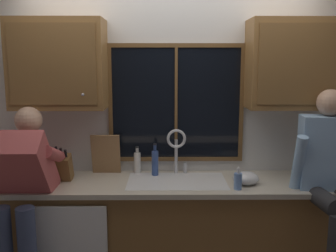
% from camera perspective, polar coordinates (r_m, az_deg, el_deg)
% --- Properties ---
extents(back_wall, '(5.64, 0.12, 2.55)m').
position_cam_1_polar(back_wall, '(3.33, 0.30, -0.69)').
color(back_wall, silver).
rests_on(back_wall, floor).
extents(window_glass, '(1.10, 0.02, 0.95)m').
position_cam_1_polar(window_glass, '(3.22, 1.24, 3.48)').
color(window_glass, black).
extents(window_frame_top, '(1.17, 0.02, 0.04)m').
position_cam_1_polar(window_frame_top, '(3.20, 1.28, 12.26)').
color(window_frame_top, brown).
extents(window_frame_bottom, '(1.17, 0.02, 0.04)m').
position_cam_1_polar(window_frame_bottom, '(3.30, 1.22, -5.07)').
color(window_frame_bottom, brown).
extents(window_frame_left, '(0.03, 0.02, 0.95)m').
position_cam_1_polar(window_frame_left, '(3.25, -8.83, 3.41)').
color(window_frame_left, brown).
extents(window_frame_right, '(0.03, 0.02, 0.95)m').
position_cam_1_polar(window_frame_right, '(3.28, 11.22, 3.40)').
color(window_frame_right, brown).
extents(window_mullion_center, '(0.02, 0.02, 0.95)m').
position_cam_1_polar(window_mullion_center, '(3.21, 1.25, 3.45)').
color(window_mullion_center, brown).
extents(lower_cabinet_run, '(3.24, 0.58, 0.88)m').
position_cam_1_polar(lower_cabinet_run, '(3.25, 0.38, -16.45)').
color(lower_cabinet_run, brown).
rests_on(lower_cabinet_run, floor).
extents(countertop, '(3.30, 0.62, 0.04)m').
position_cam_1_polar(countertop, '(3.06, 0.39, -8.86)').
color(countertop, beige).
rests_on(countertop, lower_cabinet_run).
extents(upper_cabinet_left, '(0.75, 0.36, 0.72)m').
position_cam_1_polar(upper_cabinet_left, '(3.16, -16.45, 9.05)').
color(upper_cabinet_left, olive).
extents(upper_cabinet_right, '(0.75, 0.36, 0.72)m').
position_cam_1_polar(upper_cabinet_right, '(3.22, 18.84, 8.94)').
color(upper_cabinet_right, olive).
extents(sink, '(0.80, 0.46, 0.21)m').
position_cam_1_polar(sink, '(3.10, 1.36, -10.16)').
color(sink, silver).
rests_on(sink, lower_cabinet_run).
extents(faucet, '(0.18, 0.09, 0.40)m').
position_cam_1_polar(faucet, '(3.17, 1.42, -3.07)').
color(faucet, silver).
rests_on(faucet, countertop).
extents(person_standing, '(0.53, 0.70, 1.54)m').
position_cam_1_polar(person_standing, '(2.96, -21.69, -9.11)').
color(person_standing, '#384260').
rests_on(person_standing, floor).
extents(person_sitting_on_counter, '(0.54, 0.61, 1.26)m').
position_cam_1_polar(person_sitting_on_counter, '(3.01, 23.79, -5.94)').
color(person_sitting_on_counter, '#262628').
rests_on(person_sitting_on_counter, countertop).
extents(knife_block, '(0.12, 0.18, 0.32)m').
position_cam_1_polar(knife_block, '(3.16, -15.68, -6.19)').
color(knife_block, brown).
rests_on(knife_block, countertop).
extents(cutting_board, '(0.25, 0.09, 0.35)m').
position_cam_1_polar(cutting_board, '(3.26, -9.51, -4.30)').
color(cutting_board, '#997047').
rests_on(cutting_board, countertop).
extents(mixing_bowl, '(0.21, 0.21, 0.10)m').
position_cam_1_polar(mixing_bowl, '(3.05, 11.81, -7.81)').
color(mixing_bowl, silver).
rests_on(mixing_bowl, countertop).
extents(soap_dispenser, '(0.06, 0.07, 0.18)m').
position_cam_1_polar(soap_dispenser, '(2.90, 10.67, -8.24)').
color(soap_dispenser, '#668CCC').
rests_on(soap_dispenser, countertop).
extents(bottle_green_glass, '(0.06, 0.06, 0.28)m').
position_cam_1_polar(bottle_green_glass, '(3.19, -2.00, -5.58)').
color(bottle_green_glass, '#334C8C').
rests_on(bottle_green_glass, countertop).
extents(bottle_tall_clear, '(0.06, 0.06, 0.24)m').
position_cam_1_polar(bottle_tall_clear, '(3.27, -4.73, -5.52)').
color(bottle_tall_clear, silver).
rests_on(bottle_tall_clear, countertop).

